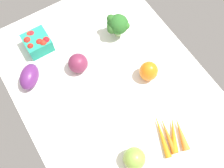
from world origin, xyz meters
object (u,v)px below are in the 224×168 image
Objects in this scene: heirloom_tomato_green at (134,159)px; berry_basket at (37,42)px; carrot_bunch at (171,134)px; red_onion_center at (78,63)px; eggplant at (29,77)px; bell_pepper_orange at (149,71)px; broccoli_head at (117,25)px.

berry_basket is at bearing -172.44° from heirloom_tomato_green.
red_onion_center reaches higher than carrot_bunch.
eggplant is 53.24cm from heirloom_tomato_green.
heirloom_tomato_green is 63.70cm from berry_basket.
red_onion_center is at bearing 115.94° from eggplant.
bell_pepper_orange reaches higher than carrot_bunch.
berry_basket is at bearing -157.65° from carrot_bunch.
heirloom_tomato_green is (50.00, 18.30, 0.40)cm from eggplant.
heirloom_tomato_green is at bearing -43.40° from bell_pepper_orange.
broccoli_head is 0.64× the size of carrot_bunch.
eggplant is 20.64cm from red_onion_center.
heirloom_tomato_green is at bearing -2.08° from red_onion_center.
heirloom_tomato_green is at bearing 7.56° from berry_basket.
broccoli_head is at bearing 171.75° from carrot_bunch.
eggplant is 0.62× the size of carrot_bunch.
bell_pepper_orange reaches higher than berry_basket.
broccoli_head reaches higher than red_onion_center.
red_onion_center is (-18.76, -22.85, -0.32)cm from bell_pepper_orange.
red_onion_center is at bearing -75.51° from broccoli_head.
heirloom_tomato_green reaches higher than berry_basket.
carrot_bunch is 2.27× the size of heirloom_tomato_green.
broccoli_head is 35.60cm from berry_basket.
eggplant is 43.23cm from broccoli_head.
broccoli_head is 24.11cm from red_onion_center.
berry_basket is at bearing -138.61° from bell_pepper_orange.
bell_pepper_orange is at bearing -0.70° from broccoli_head.
broccoli_head is 56.44cm from heirloom_tomato_green.
berry_basket is (-13.15, 9.92, 0.29)cm from eggplant.
carrot_bunch is 68.04cm from berry_basket.
bell_pepper_orange is 24.90cm from broccoli_head.
eggplant is at bearing -89.18° from broccoli_head.
bell_pepper_orange is 49.69cm from berry_basket.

